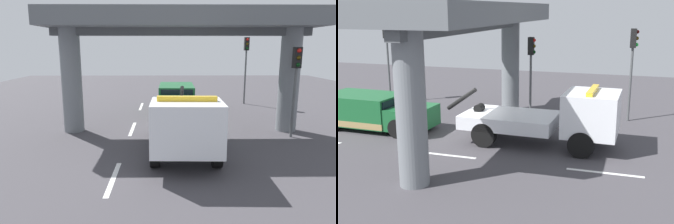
{
  "view_description": "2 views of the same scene",
  "coord_description": "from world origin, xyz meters",
  "views": [
    {
      "loc": [
        15.03,
        -0.78,
        3.99
      ],
      "look_at": [
        -0.6,
        -0.59,
        0.73
      ],
      "focal_mm": 33.25,
      "sensor_mm": 36.0,
      "label": 1
    },
    {
      "loc": [
        6.86,
        -16.13,
        5.44
      ],
      "look_at": [
        1.66,
        0.23,
        1.2
      ],
      "focal_mm": 45.05,
      "sensor_mm": 36.0,
      "label": 2
    }
  ],
  "objects": [
    {
      "name": "lane_stripe_east",
      "position": [
        6.0,
        -2.37,
        0.0
      ],
      "size": [
        2.6,
        0.16,
        0.01
      ],
      "primitive_type": "cube",
      "color": "silver",
      "rests_on": "ground"
    },
    {
      "name": "tow_truck_white",
      "position": [
        3.83,
        -0.02,
        1.2
      ],
      "size": [
        7.28,
        2.56,
        2.46
      ],
      "color": "white",
      "rests_on": "ground"
    },
    {
      "name": "overpass_structure",
      "position": [
        0.33,
        0.0,
        4.7
      ],
      "size": [
        3.6,
        12.3,
        5.65
      ],
      "color": "slate",
      "rests_on": "ground"
    },
    {
      "name": "traffic_light_near",
      "position": [
        -6.98,
        4.96,
        3.39
      ],
      "size": [
        0.39,
        0.32,
        4.67
      ],
      "color": "#515456",
      "rests_on": "ground"
    },
    {
      "name": "traffic_light_mid",
      "position": [
        6.52,
        4.96,
        3.27
      ],
      "size": [
        0.39,
        0.32,
        4.5
      ],
      "color": "#515456",
      "rests_on": "ground"
    },
    {
      "name": "towed_van_green",
      "position": [
        -4.67,
        0.0,
        0.78
      ],
      "size": [
        5.25,
        2.33,
        1.58
      ],
      "color": "#195B2D",
      "rests_on": "ground"
    },
    {
      "name": "ground_plane",
      "position": [
        0.0,
        0.0,
        -0.05
      ],
      "size": [
        60.0,
        40.0,
        0.1
      ],
      "primitive_type": "cube",
      "color": "#423F44"
    },
    {
      "name": "lane_stripe_mid",
      "position": [
        0.0,
        -2.37,
        0.0
      ],
      "size": [
        2.6,
        0.16,
        0.01
      ],
      "primitive_type": "cube",
      "color": "silver",
      "rests_on": "ground"
    },
    {
      "name": "traffic_light_far",
      "position": [
        1.52,
        4.96,
        2.93
      ],
      "size": [
        0.39,
        0.32,
        4.0
      ],
      "color": "#515456",
      "rests_on": "ground"
    }
  ]
}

